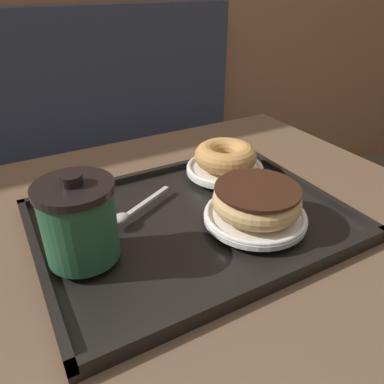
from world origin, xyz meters
name	(u,v)px	position (x,y,z in m)	size (l,w,h in m)	color
booth_bench	(93,200)	(0.01, 0.87, 0.32)	(1.35, 0.44, 1.00)	#33384C
cafe_table	(204,303)	(0.00, 0.00, 0.56)	(0.87, 0.80, 0.74)	brown
serving_tray	(192,222)	(-0.02, 0.01, 0.74)	(0.48, 0.36, 0.02)	black
coffee_cup_front	(79,221)	(-0.20, -0.01, 0.82)	(0.10, 0.10, 0.12)	#235638
plate_with_chocolate_donut	(255,216)	(0.06, -0.06, 0.77)	(0.16, 0.16, 0.01)	white
donut_chocolate_glazed	(257,200)	(0.06, -0.06, 0.80)	(0.13, 0.13, 0.04)	#DBB270
plate_with_plain_donut	(225,168)	(0.10, 0.10, 0.77)	(0.15, 0.15, 0.01)	white
donut_plain	(226,156)	(0.10, 0.10, 0.79)	(0.12, 0.12, 0.04)	tan
spoon	(128,213)	(-0.11, 0.05, 0.76)	(0.13, 0.08, 0.01)	silver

